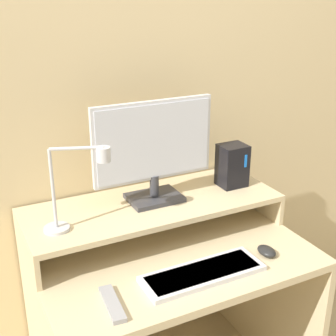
{
  "coord_description": "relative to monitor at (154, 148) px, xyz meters",
  "views": [
    {
      "loc": [
        -0.7,
        -1.01,
        1.64
      ],
      "look_at": [
        0.01,
        0.38,
        1.02
      ],
      "focal_mm": 50.0,
      "sensor_mm": 36.0,
      "label": 1
    }
  ],
  "objects": [
    {
      "name": "desk",
      "position": [
        -0.01,
        -0.17,
        -0.57
      ],
      "size": [
        1.01,
        0.69,
        0.7
      ],
      "color": "beige",
      "rests_on": "ground_plane"
    },
    {
      "name": "desk_lamp",
      "position": [
        -0.33,
        -0.1,
        -0.05
      ],
      "size": [
        0.23,
        0.13,
        0.3
      ],
      "color": "silver",
      "rests_on": "monitor_shelf"
    },
    {
      "name": "wall_back",
      "position": [
        -0.01,
        0.21,
        0.2
      ],
      "size": [
        6.0,
        0.05,
        2.5
      ],
      "color": "beige",
      "rests_on": "ground_plane"
    },
    {
      "name": "mouse",
      "position": [
        0.29,
        -0.36,
        -0.33
      ],
      "size": [
        0.06,
        0.08,
        0.03
      ],
      "color": "black",
      "rests_on": "desk"
    },
    {
      "name": "monitor",
      "position": [
        0.0,
        0.0,
        0.0
      ],
      "size": [
        0.49,
        0.15,
        0.4
      ],
      "color": "#38383D",
      "rests_on": "monitor_shelf"
    },
    {
      "name": "router_dock",
      "position": [
        0.36,
        -0.02,
        -0.13
      ],
      "size": [
        0.11,
        0.1,
        0.18
      ],
      "color": "black",
      "rests_on": "monitor_shelf"
    },
    {
      "name": "monitor_shelf",
      "position": [
        -0.01,
        -0.02,
        -0.24
      ],
      "size": [
        1.01,
        0.38,
        0.13
      ],
      "color": "beige",
      "rests_on": "desk"
    },
    {
      "name": "remote_control",
      "position": [
        -0.33,
        -0.38,
        -0.34
      ],
      "size": [
        0.06,
        0.19,
        0.02
      ],
      "color": "#99999E",
      "rests_on": "desk"
    },
    {
      "name": "keyboard",
      "position": [
        0.01,
        -0.37,
        -0.34
      ],
      "size": [
        0.43,
        0.15,
        0.02
      ],
      "color": "silver",
      "rests_on": "desk"
    }
  ]
}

